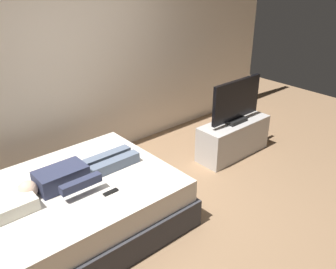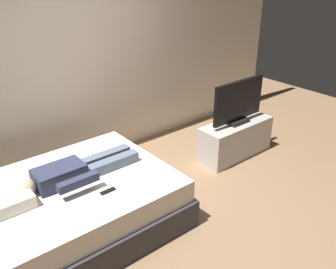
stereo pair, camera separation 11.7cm
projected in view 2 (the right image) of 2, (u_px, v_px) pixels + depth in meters
ground_plane at (164, 220)px, 3.95m from camera, size 10.00×10.00×0.00m
back_wall at (102, 53)px, 4.79m from camera, size 6.40×0.10×2.80m
bed at (76, 205)px, 3.74m from camera, size 1.96×1.57×0.54m
pillow at (3, 203)px, 3.22m from camera, size 0.48×0.34×0.12m
person at (73, 172)px, 3.64m from camera, size 1.26×0.46×0.18m
remote at (108, 191)px, 3.47m from camera, size 0.15×0.04×0.02m
tv_stand at (235, 139)px, 5.13m from camera, size 1.10×0.40×0.50m
tv at (238, 103)px, 4.89m from camera, size 0.88×0.20×0.59m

